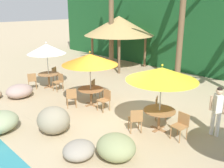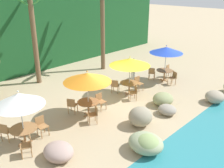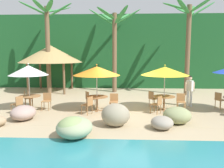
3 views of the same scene
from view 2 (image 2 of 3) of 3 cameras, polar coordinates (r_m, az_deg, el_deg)
ground_plane at (r=13.87m, az=-0.81°, el=-4.95°), size 120.00×120.00×0.00m
terrace_deck at (r=13.87m, az=-0.81°, el=-4.94°), size 18.00×5.20×0.01m
foliage_backdrop at (r=20.07m, az=-19.76°, el=11.24°), size 28.00×2.40×6.00m
rock_seawall at (r=11.48m, az=8.26°, el=-9.34°), size 14.56×3.41×0.92m
umbrella_white at (r=10.48m, az=-20.17°, el=-3.21°), size 1.98×1.98×2.41m
dining_table_white at (r=11.13m, az=-19.21°, el=-9.93°), size 1.10×1.10×0.74m
chair_white_seaward at (r=11.57m, az=-15.61°, el=-8.77°), size 0.42×0.43×0.87m
chair_white_inland at (r=11.62m, az=-22.82°, el=-9.64°), size 0.57×0.56×0.87m
chair_white_left at (r=10.46m, az=-18.35°, el=-12.67°), size 0.56×0.56×0.87m
umbrella_orange at (r=12.19m, az=-5.57°, el=1.50°), size 2.34×2.34×2.37m
dining_table_orange at (r=12.75m, az=-5.34°, el=-4.50°), size 1.10×1.10×0.74m
chair_orange_seaward at (r=13.34m, az=-2.70°, el=-3.67°), size 0.44×0.45×0.87m
chair_orange_inland at (r=13.01m, az=-9.00°, el=-4.62°), size 0.58×0.58×0.87m
chair_orange_left at (r=12.07m, az=-4.05°, el=-6.59°), size 0.58×0.57×0.87m
umbrella_yellow at (r=14.64m, az=4.03°, el=4.99°), size 2.39×2.39×2.35m
dining_table_yellow at (r=15.11m, az=3.89°, el=-0.13°), size 1.10×1.10×0.74m
chair_yellow_seaward at (r=15.76m, az=5.90°, el=0.36°), size 0.46×0.47×0.87m
chair_yellow_inland at (r=15.23m, az=0.68°, el=-0.30°), size 0.58×0.58×0.87m
chair_yellow_left at (r=14.41m, az=5.00°, el=-1.73°), size 0.59×0.59×0.87m
umbrella_blue at (r=17.17m, az=12.10°, el=7.49°), size 2.20×2.20×2.46m
dining_table_blue at (r=17.60m, az=11.72°, el=2.67°), size 1.10×1.10×0.74m
chair_blue_seaward at (r=18.39m, az=12.67°, el=3.09°), size 0.46×0.47×0.87m
chair_blue_inland at (r=17.64m, az=8.92°, el=2.56°), size 0.57×0.57×0.87m
chair_blue_left at (r=17.04m, az=13.57°, el=1.51°), size 0.55×0.55×0.87m
palm_tree_second at (r=16.79m, az=-17.46°, el=13.57°), size 3.78×3.43×6.06m
palm_tree_third at (r=18.99m, az=-2.22°, el=15.85°), size 3.61×3.37×6.36m
waiter_in_white at (r=16.68m, az=4.77°, el=3.35°), size 0.52×0.39×1.70m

